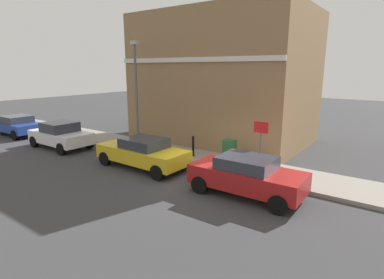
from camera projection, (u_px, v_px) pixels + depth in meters
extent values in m
plane|color=#38383A|center=(205.00, 178.00, 12.76)|extent=(80.00, 80.00, 0.00)
cube|color=gray|center=(137.00, 146.00, 17.70)|extent=(2.50, 30.00, 0.15)
cube|color=olive|center=(224.00, 79.00, 18.79)|extent=(6.71, 10.01, 7.60)
cube|color=silver|center=(191.00, 60.00, 15.86)|extent=(0.12, 10.01, 0.24)
cube|color=maroon|center=(247.00, 178.00, 10.88)|extent=(1.74, 4.04, 0.69)
cube|color=#2D333D|center=(247.00, 163.00, 10.77)|extent=(1.51, 1.93, 0.44)
cylinder|color=black|center=(200.00, 185.00, 11.14)|extent=(0.23, 0.64, 0.64)
cylinder|color=black|center=(222.00, 173.00, 12.41)|extent=(0.23, 0.64, 0.64)
cylinder|color=black|center=(278.00, 205.00, 9.50)|extent=(0.23, 0.64, 0.64)
cylinder|color=black|center=(294.00, 189.00, 10.77)|extent=(0.23, 0.64, 0.64)
cube|color=gold|center=(142.00, 154.00, 13.96)|extent=(1.78, 4.45, 0.64)
cube|color=#2D333D|center=(144.00, 143.00, 13.76)|extent=(1.54, 1.88, 0.46)
cylinder|color=black|center=(105.00, 159.00, 14.36)|extent=(0.23, 0.64, 0.64)
cylinder|color=black|center=(131.00, 151.00, 15.63)|extent=(0.23, 0.64, 0.64)
cylinder|color=black|center=(157.00, 172.00, 12.44)|extent=(0.23, 0.64, 0.64)
cylinder|color=black|center=(182.00, 163.00, 13.70)|extent=(0.23, 0.64, 0.64)
cube|color=silver|center=(61.00, 137.00, 17.46)|extent=(1.82, 3.92, 0.63)
cube|color=#2D333D|center=(60.00, 127.00, 17.33)|extent=(1.59, 1.70, 0.55)
cylinder|color=black|center=(34.00, 142.00, 17.67)|extent=(0.22, 0.64, 0.64)
cylinder|color=black|center=(61.00, 136.00, 19.00)|extent=(0.22, 0.64, 0.64)
cylinder|color=black|center=(61.00, 149.00, 16.05)|extent=(0.22, 0.64, 0.64)
cylinder|color=black|center=(89.00, 143.00, 17.39)|extent=(0.22, 0.64, 0.64)
cube|color=navy|center=(16.00, 126.00, 20.82)|extent=(1.78, 4.20, 0.57)
cube|color=#2D333D|center=(16.00, 119.00, 20.61)|extent=(1.57, 1.80, 0.47)
cylinder|color=black|center=(18.00, 126.00, 22.43)|extent=(0.22, 0.64, 0.64)
cylinder|color=black|center=(15.00, 135.00, 19.34)|extent=(0.22, 0.64, 0.64)
cylinder|color=black|center=(41.00, 131.00, 20.66)|extent=(0.22, 0.64, 0.64)
cube|color=#1E4C28|center=(229.00, 152.00, 13.97)|extent=(0.40, 0.55, 1.15)
cube|color=#333333|center=(229.00, 163.00, 14.09)|extent=(0.46, 0.61, 0.08)
cylinder|color=black|center=(193.00, 147.00, 15.27)|extent=(0.12, 0.12, 0.95)
sphere|color=black|center=(193.00, 137.00, 15.16)|extent=(0.14, 0.14, 0.14)
cylinder|color=black|center=(154.00, 146.00, 15.50)|extent=(0.12, 0.12, 0.95)
sphere|color=black|center=(154.00, 136.00, 15.39)|extent=(0.14, 0.14, 0.14)
cylinder|color=#59595B|center=(260.00, 150.00, 12.15)|extent=(0.08, 0.08, 2.30)
cube|color=white|center=(261.00, 127.00, 11.93)|extent=(0.03, 0.56, 0.40)
cube|color=red|center=(261.00, 127.00, 11.92)|extent=(0.01, 0.60, 0.44)
cylinder|color=#59595B|center=(136.00, 97.00, 16.84)|extent=(0.14, 0.14, 5.50)
cube|color=#A5A599|center=(134.00, 43.00, 16.19)|extent=(0.20, 0.44, 0.20)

